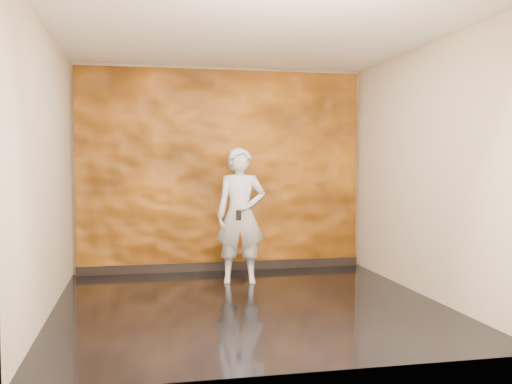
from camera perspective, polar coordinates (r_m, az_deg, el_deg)
name	(u,v)px	position (r m, az deg, el deg)	size (l,w,h in m)	color
room	(249,171)	(5.93, -0.69, 2.07)	(4.02, 4.02, 2.81)	black
feature_wall	(222,171)	(7.87, -3.41, 2.15)	(3.90, 0.06, 2.75)	orange
baseboard	(223,266)	(7.96, -3.33, -7.40)	(3.90, 0.04, 0.12)	black
man	(241,215)	(7.07, -1.55, -2.35)	(0.61, 0.40, 1.67)	#A9AEBA
phone	(239,215)	(6.81, -1.75, -2.35)	(0.07, 0.01, 0.12)	black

